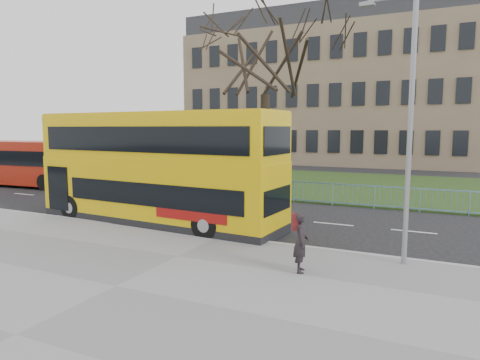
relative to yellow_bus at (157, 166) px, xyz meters
name	(u,v)px	position (x,y,z in m)	size (l,w,h in m)	color
ground	(239,230)	(3.34, 0.51, -2.34)	(120.00, 120.00, 0.00)	black
pavement	(116,288)	(3.34, -6.24, -2.28)	(80.00, 10.50, 0.12)	slate
kerb	(219,237)	(3.34, -1.04, -2.27)	(80.00, 0.20, 0.14)	gray
grass_verge	(329,184)	(3.34, 14.81, -2.30)	(80.00, 15.40, 0.08)	#1D3613
guard_railing	(294,192)	(3.34, 7.11, -1.79)	(40.00, 0.12, 1.10)	#6A99BD
bare_tree	(265,76)	(0.34, 10.51, 4.58)	(9.57, 9.57, 13.67)	black
civic_building	(331,100)	(-1.66, 35.51, 4.66)	(30.00, 15.00, 14.00)	#7B644E
yellow_bus	(157,166)	(0.00, 0.00, 0.00)	(10.55, 3.18, 4.36)	#DDB309
red_bus	(16,162)	(-15.42, 5.50, -0.77)	(11.34, 3.31, 2.95)	maroon
pedestrian	(301,242)	(6.97, -3.40, -1.43)	(0.57, 0.38, 1.58)	black
street_lamp	(407,121)	(9.25, -1.53, 1.68)	(1.51, 0.23, 7.10)	gray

